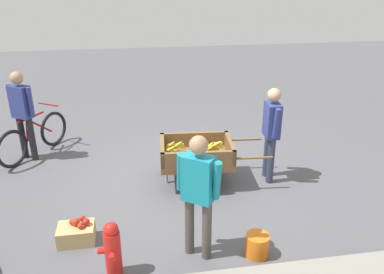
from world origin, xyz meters
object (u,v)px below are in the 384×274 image
object	(u,v)px
vendor_person	(271,127)
bystander_person	(198,188)
fruit_cart	(196,157)
cyclist_person	(22,109)
bicycle	(34,137)
plastic_bucket	(257,245)
apple_crate	(77,233)
fire_hydrant	(113,249)

from	to	relation	value
vendor_person	bystander_person	xyz separation A→B (m)	(1.42, 1.61, 0.01)
fruit_cart	cyclist_person	distance (m)	3.11
bicycle	cyclist_person	size ratio (longest dim) A/B	0.91
fruit_cart	bicycle	xyz separation A→B (m)	(2.70, -1.43, -0.09)
bystander_person	vendor_person	bearing A→B (deg)	-131.44
fruit_cart	plastic_bucket	distance (m)	1.90
bicycle	plastic_bucket	size ratio (longest dim) A/B	5.15
vendor_person	apple_crate	size ratio (longest dim) A/B	3.42
bicycle	apple_crate	bearing A→B (deg)	110.56
fruit_cart	plastic_bucket	size ratio (longest dim) A/B	6.15
bicycle	plastic_bucket	world-z (taller)	bicycle
vendor_person	fire_hydrant	size ratio (longest dim) A/B	2.25
plastic_bucket	bystander_person	distance (m)	1.03
fruit_cart	vendor_person	distance (m)	1.23
cyclist_person	fire_hydrant	bearing A→B (deg)	115.92
fire_hydrant	bystander_person	size ratio (longest dim) A/B	0.44
bicycle	cyclist_person	bearing A→B (deg)	57.32
plastic_bucket	cyclist_person	bearing A→B (deg)	-44.49
bicycle	fruit_cart	bearing A→B (deg)	152.16
cyclist_person	plastic_bucket	xyz separation A→B (m)	(-3.18, 3.13, -0.80)
fire_hydrant	plastic_bucket	size ratio (longest dim) A/B	2.41
fruit_cart	bystander_person	distance (m)	1.78
fruit_cart	apple_crate	world-z (taller)	fruit_cart
vendor_person	fruit_cart	bearing A→B (deg)	-4.62
cyclist_person	fire_hydrant	distance (m)	3.58
fire_hydrant	bystander_person	bearing A→B (deg)	-169.66
bicycle	cyclist_person	world-z (taller)	cyclist_person
bicycle	bystander_person	size ratio (longest dim) A/B	0.94
fire_hydrant	vendor_person	bearing A→B (deg)	-143.16
fire_hydrant	fruit_cart	bearing A→B (deg)	-123.40
cyclist_person	bystander_person	world-z (taller)	cyclist_person
bicycle	apple_crate	world-z (taller)	bicycle
vendor_person	apple_crate	world-z (taller)	vendor_person
plastic_bucket	fruit_cart	bearing A→B (deg)	-77.61
fruit_cart	apple_crate	bearing A→B (deg)	35.85
fire_hydrant	bicycle	bearing A→B (deg)	-66.13
apple_crate	bystander_person	size ratio (longest dim) A/B	0.29
vendor_person	apple_crate	xyz separation A→B (m)	(2.85, 1.14, -0.77)
vendor_person	bicycle	xyz separation A→B (m)	(3.85, -1.52, -0.54)
vendor_person	cyclist_person	bearing A→B (deg)	-19.51
bicycle	cyclist_person	distance (m)	0.61
fruit_cart	apple_crate	xyz separation A→B (m)	(1.70, 1.23, -0.32)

